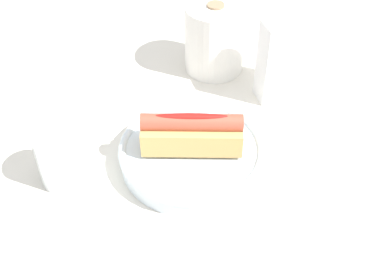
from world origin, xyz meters
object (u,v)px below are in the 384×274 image
Objects in this scene: serving_bowl at (192,154)px; napkin_box at (291,59)px; hotdog_front at (192,133)px; water_glass at (61,161)px; paper_towel_roll at (215,38)px.

napkin_box is (0.20, 0.14, 0.06)m from serving_bowl.
water_glass is at bearing 179.85° from hotdog_front.
serving_bowl is at bearing -109.21° from paper_towel_roll.
serving_bowl is 0.20m from water_glass.
napkin_box reaches higher than paper_towel_roll.
napkin_box is (0.11, -0.10, 0.01)m from paper_towel_roll.
hotdog_front reaches higher than serving_bowl.
paper_towel_roll is (0.28, 0.24, 0.03)m from water_glass.
serving_bowl is at bearing -151.96° from napkin_box.
paper_towel_roll reaches higher than water_glass.
napkin_box reaches higher than serving_bowl.
water_glass is (-0.20, 0.00, -0.02)m from hotdog_front.
hotdog_front is 1.04× the size of napkin_box.
hotdog_front is at bearing -0.15° from water_glass.
serving_bowl is 0.25m from napkin_box.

